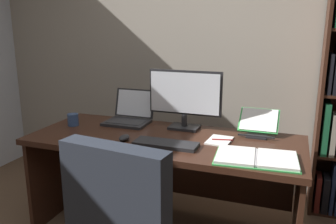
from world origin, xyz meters
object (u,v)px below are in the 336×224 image
object	(u,v)px
open_binder	(256,158)
coffee_mug	(73,120)
computer_mouse	(124,138)
desk	(168,159)
keyboard	(166,144)
pen	(222,140)
laptop	(129,116)
reading_stand_with_book	(258,123)
notepad	(219,141)
monitor	(185,99)

from	to	relation	value
open_binder	coffee_mug	xyz separation A→B (m)	(-1.42, 0.24, 0.04)
coffee_mug	computer_mouse	bearing A→B (deg)	-19.79
desk	keyboard	size ratio (longest dim) A/B	4.50
keyboard	pen	world-z (taller)	keyboard
laptop	open_binder	world-z (taller)	laptop
reading_stand_with_book	notepad	distance (m)	0.35
laptop	reading_stand_with_book	bearing A→B (deg)	2.49
laptop	desk	bearing A→B (deg)	-25.01
desk	laptop	xyz separation A→B (m)	(-0.40, 0.19, 0.24)
notepad	pen	bearing A→B (deg)	0.00
coffee_mug	monitor	bearing A→B (deg)	14.67
open_binder	monitor	bearing A→B (deg)	136.66
computer_mouse	reading_stand_with_book	distance (m)	0.96
monitor	keyboard	bearing A→B (deg)	-90.00
monitor	open_binder	world-z (taller)	monitor
desk	coffee_mug	size ratio (longest dim) A/B	20.24
reading_stand_with_book	coffee_mug	size ratio (longest dim) A/B	2.97
notepad	pen	world-z (taller)	pen
notepad	monitor	bearing A→B (deg)	146.18
keyboard	computer_mouse	distance (m)	0.30
desk	monitor	size ratio (longest dim) A/B	3.40
monitor	coffee_mug	xyz separation A→B (m)	(-0.84, -0.22, -0.18)
desk	keyboard	distance (m)	0.32
desk	pen	distance (m)	0.45
open_binder	notepad	world-z (taller)	open_binder
desk	open_binder	distance (m)	0.74
monitor	computer_mouse	xyz separation A→B (m)	(-0.30, -0.41, -0.21)
desk	coffee_mug	bearing A→B (deg)	-176.88
computer_mouse	reading_stand_with_book	bearing A→B (deg)	29.04
keyboard	notepad	xyz separation A→B (m)	(0.31, 0.21, -0.01)
monitor	reading_stand_with_book	size ratio (longest dim) A/B	2.00
computer_mouse	open_binder	world-z (taller)	computer_mouse
computer_mouse	desk	bearing A→B (deg)	45.51
desk	coffee_mug	world-z (taller)	coffee_mug
laptop	monitor	bearing A→B (deg)	-0.95
reading_stand_with_book	laptop	bearing A→B (deg)	-177.51
monitor	notepad	xyz separation A→B (m)	(0.31, -0.21, -0.22)
notepad	pen	distance (m)	0.02
open_binder	notepad	distance (m)	0.37
reading_stand_with_book	pen	bearing A→B (deg)	-128.49
pen	laptop	bearing A→B (deg)	164.82
reading_stand_with_book	notepad	world-z (taller)	reading_stand_with_book
computer_mouse	pen	distance (m)	0.66
desk	notepad	size ratio (longest dim) A/B	9.00
desk	keyboard	xyz separation A→B (m)	(0.07, -0.24, 0.20)
reading_stand_with_book	coffee_mug	bearing A→B (deg)	-168.86
keyboard	notepad	bearing A→B (deg)	33.44
laptop	pen	xyz separation A→B (m)	(0.80, -0.22, -0.04)
desk	pen	bearing A→B (deg)	-4.41
monitor	notepad	size ratio (longest dim) A/B	2.64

